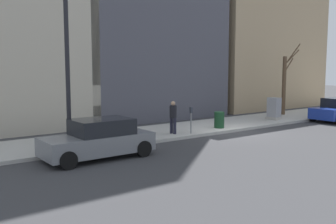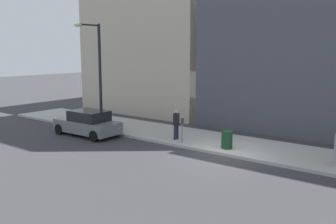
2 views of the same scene
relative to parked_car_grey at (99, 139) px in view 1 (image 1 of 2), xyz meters
The scene contains 10 objects.
ground_plane 8.64m from the parked_car_grey, 83.12° to the right, with size 120.00×120.00×0.00m, color #38383A.
sidewalk 9.10m from the parked_car_grey, 70.47° to the right, with size 4.00×36.00×0.15m, color #B2AFA8.
parked_car_grey is the anchor object (origin of this frame).
parking_meter 6.08m from the parked_car_grey, 75.88° to the right, with size 0.14×0.10×1.35m.
utility_box 13.88m from the parked_car_grey, 80.33° to the right, with size 0.83×0.61×1.43m.
streetlamp 3.57m from the parked_car_grey, 21.91° to the left, with size 1.97×0.32×6.50m.
bare_tree 16.95m from the parked_car_grey, 77.65° to the right, with size 1.08×1.25×5.07m.
trash_bin 8.56m from the parked_car_grey, 76.96° to the right, with size 0.56×0.56×0.90m, color #14381E.
pedestrian_near_meter 5.50m from the parked_car_grey, 68.88° to the right, with size 0.40×0.36×1.66m.
office_tower_left 25.54m from the parked_car_grey, 58.32° to the right, with size 12.36×12.36×17.78m, color tan.
Camera 1 is at (-13.94, 14.88, 3.41)m, focal length 40.00 mm.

